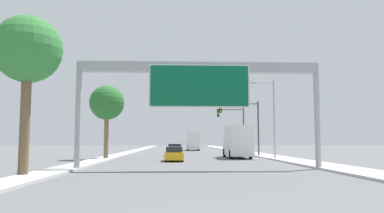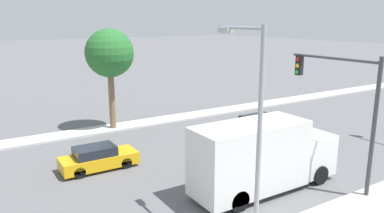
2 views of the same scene
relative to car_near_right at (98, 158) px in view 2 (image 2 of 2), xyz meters
name	(u,v)px [view 2 (image 2 of 2)]	position (x,y,z in m)	size (l,w,h in m)	color
median_strip_left	(344,92)	(-7.25, 31.76, -0.57)	(2.00, 120.00, 0.15)	#BABABA
car_near_right	(98,158)	(0.00, 0.00, 0.00)	(1.71, 4.29, 1.37)	gold
car_mid_left	(260,126)	(0.00, 12.19, 0.06)	(1.77, 4.72, 1.52)	#1E662D
truck_box_primary	(262,157)	(7.00, 5.96, 1.15)	(2.36, 8.02, 3.57)	white
traffic_light_near_intersection	(346,98)	(8.66, 9.76, 3.94)	(5.18, 0.32, 6.75)	#3D3D3F
palm_tree_background	(110,54)	(-7.07, 3.50, 5.18)	(3.61, 3.61, 7.71)	brown
street_lamp_right	(254,119)	(10.03, 2.67, 4.20)	(2.52, 0.28, 8.19)	#9EA0A5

